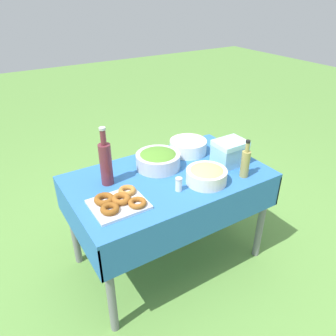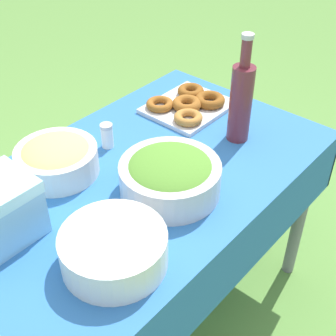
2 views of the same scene
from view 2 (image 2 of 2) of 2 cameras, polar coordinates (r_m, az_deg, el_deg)
name	(u,v)px [view 2 (image 2 of 2)]	position (r m, az deg, el deg)	size (l,w,h in m)	color
ground_plane	(145,313)	(2.01, -2.79, -17.19)	(14.00, 14.00, 0.00)	#609342
picnic_table	(140,199)	(1.54, -3.48, -3.76)	(1.29, 0.77, 0.73)	#2D6BB2
salad_bowl	(170,175)	(1.37, 0.29, -0.86)	(0.30, 0.30, 0.12)	silver
pasta_bowl	(57,158)	(1.49, -13.41, 1.20)	(0.26, 0.26, 0.11)	silver
donut_platter	(189,104)	(1.79, 2.55, 7.75)	(0.31, 0.28, 0.05)	silver
plate_stack	(114,249)	(1.18, -6.62, -9.84)	(0.27, 0.27, 0.10)	white
wine_bottle	(241,100)	(1.58, 8.89, 8.17)	(0.08, 0.08, 0.38)	maroon
salt_shaker	(107,135)	(1.58, -7.45, 3.96)	(0.04, 0.04, 0.09)	white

